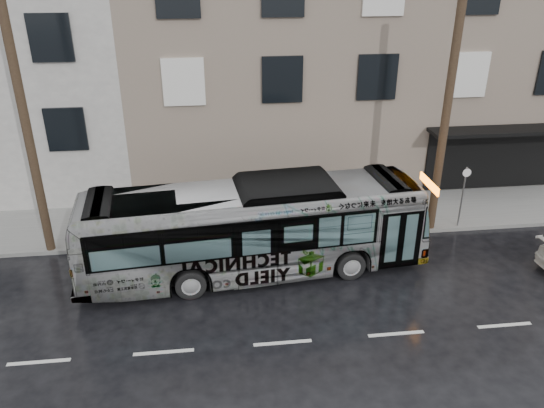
{
  "coord_description": "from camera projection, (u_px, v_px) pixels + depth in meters",
  "views": [
    {
      "loc": [
        -1.64,
        -13.84,
        9.58
      ],
      "look_at": [
        0.3,
        2.5,
        1.84
      ],
      "focal_mm": 35.0,
      "sensor_mm": 36.0,
      "label": 1
    }
  ],
  "objects": [
    {
      "name": "building_taupe",
      "position": [
        342.0,
        46.0,
        26.29
      ],
      "size": [
        20.0,
        12.0,
        11.0
      ],
      "primitive_type": "cube",
      "color": "#7A6E5E",
      "rests_on": "ground"
    },
    {
      "name": "bus",
      "position": [
        253.0,
        229.0,
        17.12
      ],
      "size": [
        11.46,
        3.67,
        3.14
      ],
      "primitive_type": "imported",
      "rotation": [
        0.0,
        0.0,
        1.66
      ],
      "color": "#B2B2B2",
      "rests_on": "ground"
    },
    {
      "name": "sidewalk",
      "position": [
        257.0,
        219.0,
        21.06
      ],
      "size": [
        90.0,
        3.6,
        0.15
      ],
      "primitive_type": "cube",
      "color": "gray",
      "rests_on": "ground"
    },
    {
      "name": "utility_pole_rear",
      "position": [
        26.0,
        126.0,
        16.87
      ],
      "size": [
        0.3,
        0.3,
        9.0
      ],
      "primitive_type": "cylinder",
      "color": "#403120",
      "rests_on": "sidewalk"
    },
    {
      "name": "sign_post",
      "position": [
        462.0,
        197.0,
        19.89
      ],
      "size": [
        0.06,
        0.06,
        2.4
      ],
      "primitive_type": "cylinder",
      "color": "slate",
      "rests_on": "sidewalk"
    },
    {
      "name": "utility_pole_front",
      "position": [
        446.0,
        112.0,
        18.37
      ],
      "size": [
        0.3,
        0.3,
        9.0
      ],
      "primitive_type": "cylinder",
      "color": "#403120",
      "rests_on": "sidewalk"
    },
    {
      "name": "ground",
      "position": [
        272.0,
        291.0,
        16.69
      ],
      "size": [
        120.0,
        120.0,
        0.0
      ],
      "primitive_type": "plane",
      "color": "black",
      "rests_on": "ground"
    }
  ]
}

